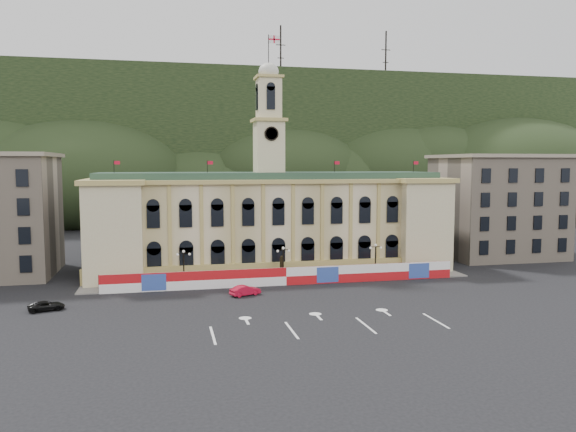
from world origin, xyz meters
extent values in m
plane|color=black|center=(0.00, 0.00, 0.00)|extent=(260.00, 260.00, 0.00)
cube|color=black|center=(0.00, 130.00, 22.00)|extent=(230.00, 70.00, 44.00)
cube|color=#595651|center=(35.00, 110.00, 30.00)|extent=(22.00, 8.00, 14.00)
cube|color=#595651|center=(-48.00, 108.00, 26.00)|extent=(16.00, 7.00, 10.00)
cylinder|color=black|center=(20.00, 115.00, 50.00)|extent=(0.50, 0.50, 20.00)
cylinder|color=black|center=(55.00, 115.00, 50.00)|extent=(0.50, 0.50, 20.00)
cube|color=beige|center=(0.00, 28.00, 7.00)|extent=(55.00, 15.00, 14.00)
cube|color=tan|center=(0.00, 20.20, 1.20)|extent=(56.00, 0.80, 2.40)
cube|color=tan|center=(0.00, 28.00, 14.30)|extent=(56.20, 16.20, 0.60)
cube|color=#2A4635|center=(0.00, 28.00, 15.00)|extent=(53.00, 13.00, 1.20)
cube|color=beige|center=(-23.50, 27.00, 7.00)|extent=(8.00, 17.00, 14.00)
cube|color=beige|center=(23.50, 27.00, 7.00)|extent=(8.00, 17.00, 14.00)
cube|color=beige|center=(0.00, 28.00, 19.60)|extent=(4.40, 4.40, 8.00)
cube|color=tan|center=(0.00, 28.00, 23.80)|extent=(5.20, 5.20, 0.50)
cube|color=beige|center=(0.00, 28.00, 27.10)|extent=(3.60, 3.60, 6.50)
cube|color=tan|center=(0.00, 28.00, 30.50)|extent=(4.20, 4.20, 0.40)
cylinder|color=black|center=(0.00, 25.70, 21.60)|extent=(2.20, 0.20, 2.20)
ellipsoid|color=beige|center=(0.00, 28.00, 31.40)|extent=(3.20, 3.20, 2.72)
cylinder|color=black|center=(0.00, 28.00, 34.60)|extent=(0.12, 0.12, 5.00)
cube|color=white|center=(0.90, 28.00, 36.40)|extent=(1.80, 0.04, 1.20)
cube|color=red|center=(0.90, 27.97, 36.40)|extent=(1.80, 0.02, 0.22)
cube|color=red|center=(0.90, 27.97, 36.40)|extent=(0.22, 0.02, 1.20)
cube|color=#B6A38D|center=(43.00, 31.00, 9.00)|extent=(20.00, 16.00, 18.00)
cube|color=gray|center=(43.00, 31.00, 18.30)|extent=(21.00, 17.00, 0.60)
cube|color=red|center=(0.00, 15.00, 1.25)|extent=(50.00, 0.25, 2.50)
cube|color=#324DA7|center=(-18.00, 14.86, 1.25)|extent=(3.20, 0.05, 2.20)
cube|color=#324DA7|center=(6.00, 14.86, 1.25)|extent=(3.20, 0.05, 2.20)
cube|color=#324DA7|center=(20.00, 14.86, 1.25)|extent=(3.20, 0.05, 2.20)
cube|color=slate|center=(0.00, 17.75, 0.08)|extent=(56.00, 5.50, 0.16)
cube|color=#595651|center=(0.00, 18.00, 0.90)|extent=(1.40, 1.40, 1.80)
cylinder|color=black|center=(0.00, 18.00, 2.60)|extent=(0.60, 0.60, 1.60)
sphere|color=black|center=(0.00, 18.00, 3.50)|extent=(0.44, 0.44, 0.44)
cylinder|color=black|center=(-14.00, 17.00, 0.15)|extent=(0.44, 0.44, 0.30)
cylinder|color=black|center=(-14.00, 17.00, 2.40)|extent=(0.18, 0.18, 4.80)
cube|color=black|center=(-14.00, 17.00, 4.70)|extent=(1.60, 0.08, 0.08)
sphere|color=silver|center=(-14.80, 17.00, 4.55)|extent=(0.36, 0.36, 0.36)
sphere|color=silver|center=(-13.20, 17.00, 4.55)|extent=(0.36, 0.36, 0.36)
sphere|color=silver|center=(-14.00, 17.00, 4.95)|extent=(0.40, 0.40, 0.40)
cylinder|color=black|center=(0.00, 17.00, 0.15)|extent=(0.44, 0.44, 0.30)
cylinder|color=black|center=(0.00, 17.00, 2.40)|extent=(0.18, 0.18, 4.80)
cube|color=black|center=(0.00, 17.00, 4.70)|extent=(1.60, 0.08, 0.08)
sphere|color=silver|center=(-0.80, 17.00, 4.55)|extent=(0.36, 0.36, 0.36)
sphere|color=silver|center=(0.80, 17.00, 4.55)|extent=(0.36, 0.36, 0.36)
sphere|color=silver|center=(0.00, 17.00, 4.95)|extent=(0.40, 0.40, 0.40)
cylinder|color=black|center=(14.00, 17.00, 0.15)|extent=(0.44, 0.44, 0.30)
cylinder|color=black|center=(14.00, 17.00, 2.40)|extent=(0.18, 0.18, 4.80)
cube|color=black|center=(14.00, 17.00, 4.70)|extent=(1.60, 0.08, 0.08)
sphere|color=silver|center=(13.20, 17.00, 4.55)|extent=(0.36, 0.36, 0.36)
sphere|color=silver|center=(14.80, 17.00, 4.55)|extent=(0.36, 0.36, 0.36)
sphere|color=silver|center=(14.00, 17.00, 4.95)|extent=(0.40, 0.40, 0.40)
imported|color=#BA0D28|center=(-6.47, 10.10, 0.66)|extent=(4.20, 5.00, 1.32)
imported|color=black|center=(-30.00, 7.64, 0.56)|extent=(4.07, 5.03, 1.11)
camera|label=1|loc=(-16.40, -60.47, 16.87)|focal=35.00mm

